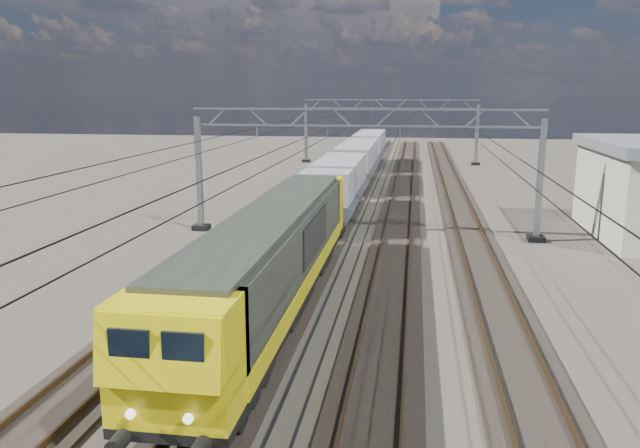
# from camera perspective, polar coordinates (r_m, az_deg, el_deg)

# --- Properties ---
(ground) EXTENTS (160.00, 160.00, 0.00)m
(ground) POSITION_cam_1_polar(r_m,az_deg,el_deg) (31.61, 3.23, -2.66)
(ground) COLOR black
(ground) RESTS_ON ground
(track_outer_west) EXTENTS (2.60, 140.00, 0.30)m
(track_outer_west) POSITION_cam_1_polar(r_m,az_deg,el_deg) (32.68, -7.30, -2.12)
(track_outer_west) COLOR black
(track_outer_west) RESTS_ON ground
(track_loco) EXTENTS (2.60, 140.00, 0.30)m
(track_loco) POSITION_cam_1_polar(r_m,az_deg,el_deg) (31.83, -0.35, -2.40)
(track_loco) COLOR black
(track_loco) RESTS_ON ground
(track_inner_east) EXTENTS (2.60, 140.00, 0.30)m
(track_inner_east) POSITION_cam_1_polar(r_m,az_deg,el_deg) (31.47, 6.86, -2.66)
(track_inner_east) COLOR black
(track_inner_east) RESTS_ON ground
(track_outer_east) EXTENTS (2.60, 140.00, 0.30)m
(track_outer_east) POSITION_cam_1_polar(r_m,az_deg,el_deg) (31.62, 14.13, -2.87)
(track_outer_east) COLOR black
(track_outer_east) RESTS_ON ground
(catenary_gantry_mid) EXTENTS (19.90, 0.90, 7.11)m
(catenary_gantry_mid) POSITION_cam_1_polar(r_m,az_deg,el_deg) (34.80, 3.94, 5.25)
(catenary_gantry_mid) COLOR gray
(catenary_gantry_mid) RESTS_ON ground
(catenary_gantry_far) EXTENTS (19.90, 0.90, 7.11)m
(catenary_gantry_far) POSITION_cam_1_polar(r_m,az_deg,el_deg) (70.62, 6.41, 8.66)
(catenary_gantry_far) COLOR gray
(catenary_gantry_far) RESTS_ON ground
(overhead_wires) EXTENTS (12.03, 140.00, 0.53)m
(overhead_wires) POSITION_cam_1_polar(r_m,az_deg,el_deg) (38.61, 4.48, 8.66)
(overhead_wires) COLOR black
(overhead_wires) RESTS_ON ground
(locomotive) EXTENTS (2.76, 21.10, 3.62)m
(locomotive) POSITION_cam_1_polar(r_m,az_deg,el_deg) (22.11, -4.27, -2.91)
(locomotive) COLOR black
(locomotive) RESTS_ON ground
(hopper_wagon_lead) EXTENTS (3.38, 13.00, 3.25)m
(hopper_wagon_lead) POSITION_cam_1_polar(r_m,az_deg,el_deg) (39.24, 1.49, 3.58)
(hopper_wagon_lead) COLOR black
(hopper_wagon_lead) RESTS_ON ground
(hopper_wagon_mid) EXTENTS (3.38, 13.00, 3.25)m
(hopper_wagon_mid) POSITION_cam_1_polar(r_m,az_deg,el_deg) (53.24, 3.41, 5.81)
(hopper_wagon_mid) COLOR black
(hopper_wagon_mid) RESTS_ON ground
(hopper_wagon_third) EXTENTS (3.38, 13.00, 3.25)m
(hopper_wagon_third) POSITION_cam_1_polar(r_m,az_deg,el_deg) (67.33, 4.54, 7.11)
(hopper_wagon_third) COLOR black
(hopper_wagon_third) RESTS_ON ground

